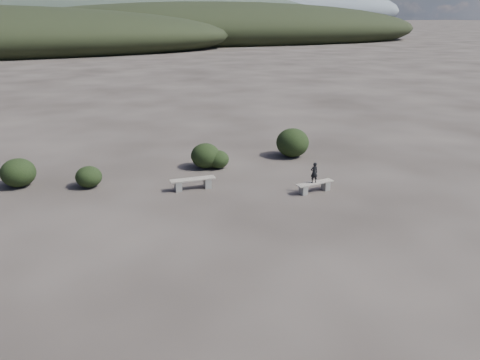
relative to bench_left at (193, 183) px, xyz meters
name	(u,v)px	position (x,y,z in m)	size (l,w,h in m)	color
ground	(302,246)	(1.77, -6.04, -0.28)	(1200.00, 1200.00, 0.00)	#292320
bench_left	(193,183)	(0.00, 0.00, 0.00)	(1.86, 0.45, 0.46)	slate
bench_right	(315,186)	(4.49, -2.07, -0.03)	(1.68, 0.53, 0.41)	slate
seated_person	(314,173)	(4.42, -2.08, 0.55)	(0.31, 0.20, 0.84)	black
shrub_a	(89,177)	(-3.93, 1.84, 0.16)	(1.08, 1.08, 0.88)	black
shrub_b	(205,156)	(1.35, 2.59, 0.30)	(1.35, 1.35, 1.16)	black
shrub_c	(218,159)	(1.86, 2.34, 0.14)	(1.05, 1.05, 0.84)	black
shrub_d	(293,143)	(5.97, 2.77, 0.44)	(1.64, 1.64, 1.44)	black
shrub_f	(18,173)	(-6.63, 2.97, 0.31)	(1.40, 1.40, 1.19)	black
mountain_ridges	(46,9)	(-5.72, 333.02, 10.56)	(500.00, 400.00, 56.00)	black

